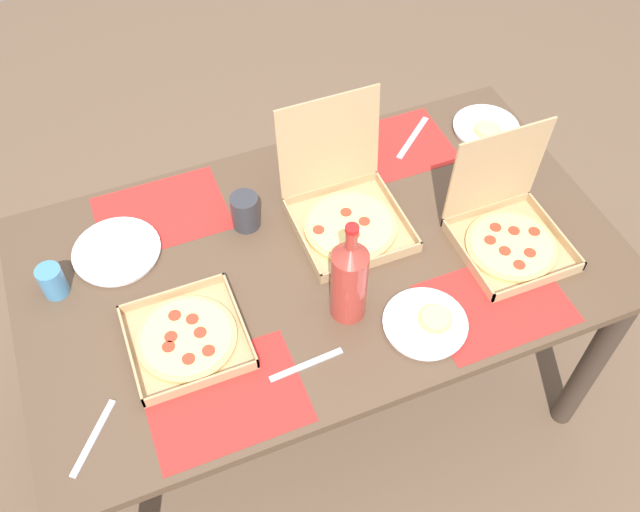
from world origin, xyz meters
The scene contains 18 objects.
ground_plane centered at (0.00, 0.00, 0.00)m, with size 6.00×6.00×0.00m, color brown.
dining_table centered at (0.00, 0.00, 0.66)m, with size 1.60×0.92×0.77m.
placemat_near_left centered at (-0.36, -0.31, 0.77)m, with size 0.36×0.26×0.00m, color red.
placemat_near_right centered at (0.36, -0.31, 0.77)m, with size 0.36×0.26×0.00m, color red.
placemat_far_left centered at (-0.36, 0.31, 0.77)m, with size 0.36×0.26×0.00m, color red.
placemat_far_right centered at (0.36, 0.31, 0.77)m, with size 0.36×0.26×0.00m, color red.
pizza_box_edge_far centered at (0.11, 0.09, 0.82)m, with size 0.29×0.32×0.33m.
pizza_box_center centered at (0.49, -0.14, 0.82)m, with size 0.28×0.28×0.32m.
pizza_box_corner_left centered at (-0.40, -0.13, 0.78)m, with size 0.28×0.28×0.04m.
plate_middle centered at (0.16, -0.30, 0.78)m, with size 0.21×0.21×0.03m.
plate_far_left centered at (0.67, 0.28, 0.78)m, with size 0.21×0.21×0.03m.
plate_near_left centered at (-0.51, 0.21, 0.78)m, with size 0.24×0.24×0.02m.
soda_bottle centered at (0.00, -0.19, 0.90)m, with size 0.09×0.09×0.32m.
cup_dark centered at (-0.15, 0.18, 0.82)m, with size 0.08×0.08×0.11m, color #333338.
cup_spare centered at (-0.68, 0.14, 0.81)m, with size 0.06×0.06×0.09m, color teal.
knife_by_far_right centered at (0.44, 0.33, 0.77)m, with size 0.21×0.02×0.01m, color #B7B7BC.
fork_by_near_left centered at (-0.16, -0.30, 0.77)m, with size 0.19×0.02×0.01m, color #B7B7BC.
fork_by_near_right centered at (-0.66, -0.29, 0.77)m, with size 0.19×0.02×0.01m, color #B7B7BC.
Camera 1 is at (-0.43, -1.08, 2.24)m, focal length 39.02 mm.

